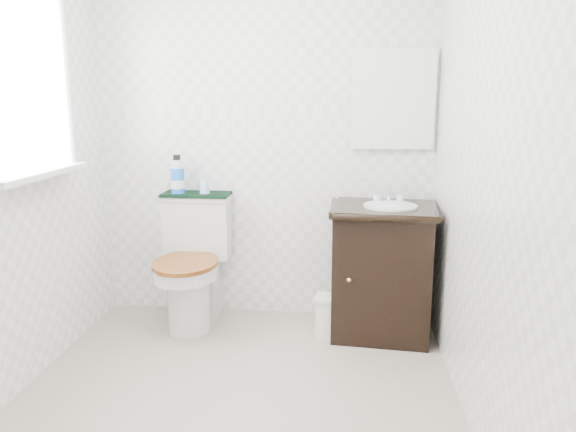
% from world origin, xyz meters
% --- Properties ---
extents(floor, '(2.40, 2.40, 0.00)m').
position_xyz_m(floor, '(0.00, 0.00, 0.00)').
color(floor, '#A79C86').
rests_on(floor, ground).
extents(wall_back, '(2.40, 0.00, 2.40)m').
position_xyz_m(wall_back, '(0.00, 1.20, 1.20)').
color(wall_back, white).
rests_on(wall_back, ground).
extents(wall_front, '(2.40, 0.00, 2.40)m').
position_xyz_m(wall_front, '(0.00, -1.20, 1.20)').
color(wall_front, white).
rests_on(wall_front, ground).
extents(wall_right, '(0.00, 2.40, 2.40)m').
position_xyz_m(wall_right, '(1.10, 0.00, 1.20)').
color(wall_right, white).
rests_on(wall_right, ground).
extents(window, '(0.02, 0.70, 0.90)m').
position_xyz_m(window, '(-1.07, 0.25, 1.55)').
color(window, white).
rests_on(window, wall_left).
extents(mirror, '(0.50, 0.02, 0.60)m').
position_xyz_m(mirror, '(0.82, 1.18, 1.45)').
color(mirror, silver).
rests_on(mirror, wall_back).
extents(toilet, '(0.45, 0.64, 0.83)m').
position_xyz_m(toilet, '(-0.45, 0.97, 0.36)').
color(toilet, silver).
rests_on(toilet, floor).
extents(vanity, '(0.67, 0.59, 0.92)m').
position_xyz_m(vanity, '(0.77, 0.90, 0.43)').
color(vanity, black).
rests_on(vanity, floor).
extents(trash_bin, '(0.20, 0.17, 0.27)m').
position_xyz_m(trash_bin, '(0.45, 0.80, 0.14)').
color(trash_bin, silver).
rests_on(trash_bin, floor).
extents(towel, '(0.44, 0.22, 0.02)m').
position_xyz_m(towel, '(-0.45, 1.09, 0.84)').
color(towel, black).
rests_on(towel, toilet).
extents(mouthwash_bottle, '(0.09, 0.09, 0.25)m').
position_xyz_m(mouthwash_bottle, '(-0.56, 1.07, 0.96)').
color(mouthwash_bottle, blue).
rests_on(mouthwash_bottle, towel).
extents(cup, '(0.07, 0.07, 0.08)m').
position_xyz_m(cup, '(-0.39, 1.08, 0.89)').
color(cup, '#93C6F2').
rests_on(cup, towel).
extents(soap_bar, '(0.07, 0.05, 0.02)m').
position_xyz_m(soap_bar, '(0.76, 1.04, 0.83)').
color(soap_bar, teal).
rests_on(soap_bar, vanity).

